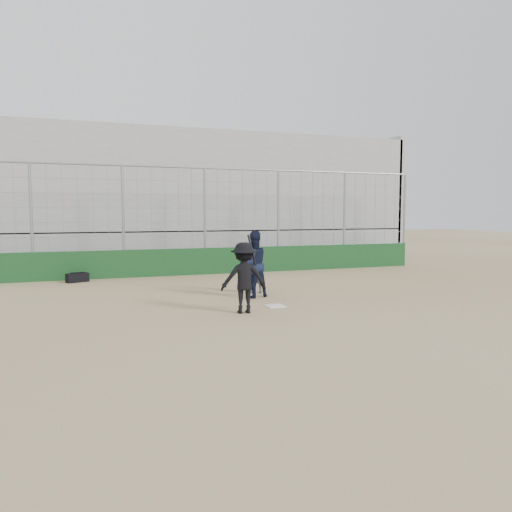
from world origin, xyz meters
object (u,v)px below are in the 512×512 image
object	(u,v)px
catcher_crouched	(254,276)
equipment_bag	(77,278)
batter_at_plate	(244,278)
umpire	(255,269)

from	to	relation	value
catcher_crouched	equipment_bag	xyz separation A→B (m)	(-4.53, 4.94, -0.46)
catcher_crouched	batter_at_plate	bearing A→B (deg)	-116.29
umpire	equipment_bag	size ratio (longest dim) A/B	1.81
batter_at_plate	equipment_bag	xyz separation A→B (m)	(-3.62, 6.78, -0.67)
batter_at_plate	umpire	size ratio (longest dim) A/B	1.30
umpire	equipment_bag	world-z (taller)	umpire
umpire	equipment_bag	distance (m)	6.44
catcher_crouched	umpire	distance (m)	0.79
batter_at_plate	catcher_crouched	distance (m)	2.07
catcher_crouched	equipment_bag	distance (m)	6.72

